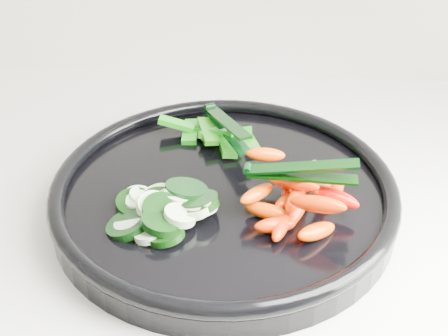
{
  "coord_description": "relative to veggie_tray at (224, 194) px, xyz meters",
  "views": [
    {
      "loc": [
        0.18,
        1.12,
        1.36
      ],
      "look_at": [
        0.14,
        1.66,
        0.99
      ],
      "focal_mm": 50.0,
      "sensor_mm": 36.0,
      "label": 1
    }
  ],
  "objects": [
    {
      "name": "veggie_tray",
      "position": [
        0.0,
        0.0,
        0.0
      ],
      "size": [
        0.49,
        0.49,
        0.04
      ],
      "color": "black",
      "rests_on": "counter"
    },
    {
      "name": "carrot_pile",
      "position": [
        0.08,
        -0.03,
        0.02
      ],
      "size": [
        0.13,
        0.15,
        0.06
      ],
      "color": "#E54D00",
      "rests_on": "veggie_tray"
    },
    {
      "name": "tong_carrot",
      "position": [
        0.08,
        -0.03,
        0.05
      ],
      "size": [
        0.11,
        0.02,
        0.02
      ],
      "color": "black",
      "rests_on": "carrot_pile"
    },
    {
      "name": "tong_pepper",
      "position": [
        -0.01,
        0.1,
        0.03
      ],
      "size": [
        0.06,
        0.11,
        0.02
      ],
      "color": "black",
      "rests_on": "pepper_pile"
    },
    {
      "name": "cucumber_pile",
      "position": [
        -0.06,
        -0.04,
        0.01
      ],
      "size": [
        0.13,
        0.12,
        0.04
      ],
      "color": "black",
      "rests_on": "veggie_tray"
    },
    {
      "name": "pepper_pile",
      "position": [
        -0.02,
        0.1,
        0.01
      ],
      "size": [
        0.13,
        0.09,
        0.04
      ],
      "color": "#186E0A",
      "rests_on": "veggie_tray"
    }
  ]
}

